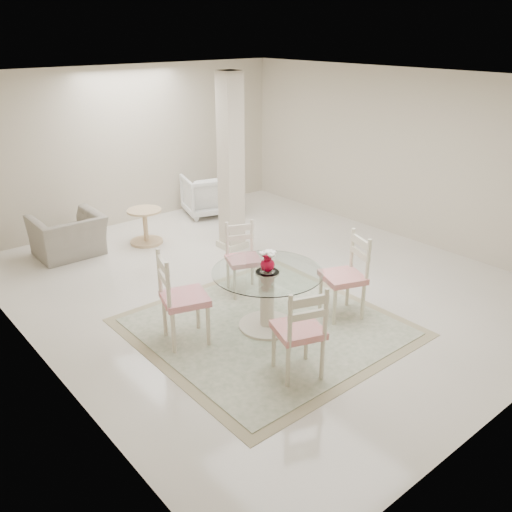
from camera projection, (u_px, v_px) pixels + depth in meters
ground at (261, 282)px, 7.50m from camera, size 7.00×7.00×0.00m
room_shell at (262, 149)px, 6.77m from camera, size 6.02×7.02×2.71m
column at (231, 164)px, 8.18m from camera, size 0.30×0.30×2.70m
area_rug at (267, 327)px, 6.37m from camera, size 2.82×2.82×0.02m
dining_table at (267, 300)px, 6.23m from camera, size 1.26×1.26×0.73m
red_vase at (268, 261)px, 6.04m from camera, size 0.19×0.18×0.25m
dining_chair_east at (349, 270)px, 6.43m from camera, size 0.59×0.59×1.15m
dining_chair_north at (242, 253)px, 7.05m from camera, size 0.54×0.54×1.04m
dining_chair_west at (177, 292)px, 5.84m from camera, size 0.60×0.60×1.19m
dining_chair_south at (302, 326)px, 5.25m from camera, size 0.58×0.58×1.13m
recliner_taupe at (68, 236)px, 8.27m from camera, size 1.00×0.88×0.64m
armchair_white at (206, 195)px, 10.09m from camera, size 1.01×1.03×0.75m
side_table at (146, 228)px, 8.77m from camera, size 0.55×0.55×0.57m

